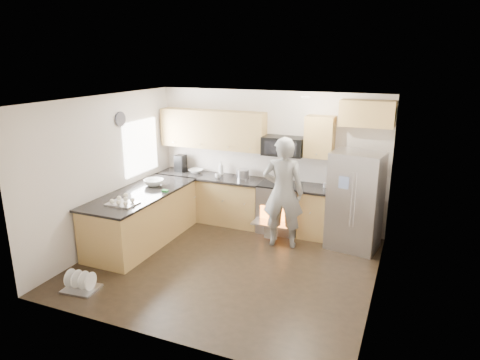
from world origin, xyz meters
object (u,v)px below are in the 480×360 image
at_px(stove_range, 280,196).
at_px(dish_rack, 81,285).
at_px(refrigerator, 355,201).
at_px(person, 283,193).

bearing_deg(stove_range, dish_rack, -121.47).
relative_size(refrigerator, person, 0.87).
relative_size(stove_range, person, 0.92).
xyz_separation_m(refrigerator, dish_rack, (-3.35, -2.94, -0.77)).
relative_size(refrigerator, dish_rack, 3.33).
distance_m(stove_range, refrigerator, 1.43).
xyz_separation_m(stove_range, dish_rack, (-1.95, -3.19, -0.60)).
bearing_deg(person, stove_range, -78.93).
bearing_deg(refrigerator, dish_rack, -129.74).
bearing_deg(stove_range, person, -69.46).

